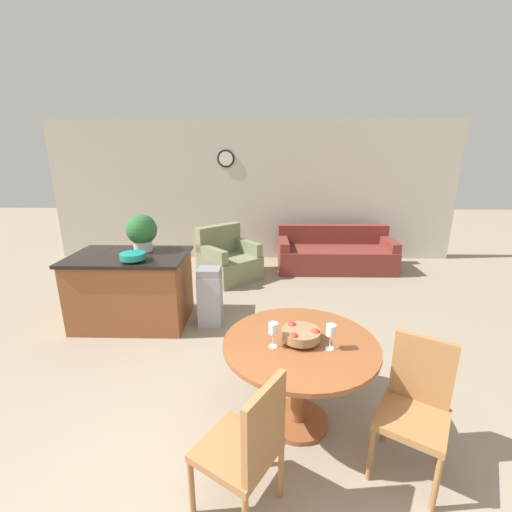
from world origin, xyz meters
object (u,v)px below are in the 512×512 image
(dining_chair_near_right, at_px, (416,402))
(wine_glass_left, at_px, (273,329))
(wine_glass_right, at_px, (331,331))
(kitchen_island, at_px, (132,289))
(potted_plant, at_px, (142,231))
(armchair, at_px, (228,261))
(fruit_bowl, at_px, (301,334))
(dining_table, at_px, (300,361))
(trash_bin, at_px, (210,297))
(teal_bowl, at_px, (133,256))
(dining_chair_near_left, at_px, (248,445))
(couch, at_px, (335,254))

(dining_chair_near_right, height_order, wine_glass_left, dining_chair_near_right)
(wine_glass_right, relative_size, kitchen_island, 0.14)
(wine_glass_left, bearing_deg, potted_plant, 129.44)
(armchair, bearing_deg, kitchen_island, -164.33)
(fruit_bowl, bearing_deg, armchair, 105.13)
(dining_table, bearing_deg, trash_bin, 119.93)
(dining_table, relative_size, teal_bowl, 4.05)
(potted_plant, bearing_deg, wine_glass_right, -44.37)
(kitchen_island, bearing_deg, fruit_bowl, -41.10)
(potted_plant, xyz_separation_m, trash_bin, (0.86, -0.23, -0.78))
(dining_chair_near_left, height_order, trash_bin, dining_chair_near_left)
(wine_glass_left, bearing_deg, dining_table, 20.12)
(dining_table, distance_m, teal_bowl, 2.32)
(kitchen_island, bearing_deg, couch, 36.53)
(trash_bin, xyz_separation_m, armchair, (0.05, 1.69, -0.07))
(dining_chair_near_left, relative_size, trash_bin, 1.25)
(dining_chair_near_left, distance_m, fruit_bowl, 0.87)
(dining_table, height_order, dining_chair_near_left, dining_chair_near_left)
(dining_chair_near_left, relative_size, fruit_bowl, 3.21)
(dining_table, xyz_separation_m, potted_plant, (-1.81, 1.88, 0.58))
(kitchen_island, xyz_separation_m, teal_bowl, (0.16, -0.25, 0.51))
(kitchen_island, bearing_deg, trash_bin, -2.27)
(kitchen_island, relative_size, trash_bin, 1.88)
(teal_bowl, bearing_deg, armchair, 65.17)
(trash_bin, bearing_deg, dining_chair_near_right, -50.09)
(dining_chair_near_right, xyz_separation_m, wine_glass_left, (-0.94, 0.29, 0.37))
(dining_chair_near_left, distance_m, dining_chair_near_right, 1.16)
(potted_plant, bearing_deg, kitchen_island, -123.28)
(wine_glass_right, distance_m, kitchen_island, 2.81)
(fruit_bowl, bearing_deg, kitchen_island, 138.90)
(wine_glass_left, bearing_deg, teal_bowl, 136.16)
(wine_glass_left, bearing_deg, kitchen_island, 134.45)
(dining_table, height_order, trash_bin, trash_bin)
(dining_chair_near_right, xyz_separation_m, fruit_bowl, (-0.73, 0.36, 0.29))
(fruit_bowl, relative_size, trash_bin, 0.39)
(teal_bowl, relative_size, trash_bin, 0.39)
(wine_glass_left, bearing_deg, wine_glass_right, -2.45)
(dining_table, relative_size, trash_bin, 1.56)
(dining_chair_near_left, height_order, armchair, dining_chair_near_left)
(trash_bin, bearing_deg, couch, 48.44)
(wine_glass_right, xyz_separation_m, potted_plant, (-2.01, 1.97, 0.27))
(dining_chair_near_left, xyz_separation_m, wine_glass_right, (0.56, 0.64, 0.37))
(wine_glass_left, relative_size, potted_plant, 0.41)
(couch, height_order, armchair, armchair)
(dining_chair_near_left, relative_size, potted_plant, 2.01)
(couch, bearing_deg, wine_glass_left, -108.07)
(dining_chair_near_left, distance_m, potted_plant, 3.05)
(wine_glass_left, bearing_deg, dining_chair_near_left, -103.30)
(dining_chair_near_right, height_order, wine_glass_right, dining_chair_near_right)
(armchair, bearing_deg, dining_chair_near_right, -108.34)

